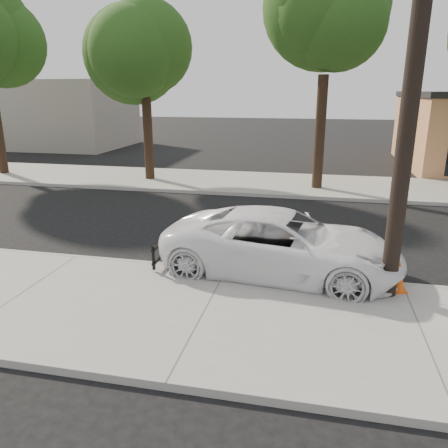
{
  "coord_description": "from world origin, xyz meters",
  "views": [
    {
      "loc": [
        1.99,
        -11.64,
        4.27
      ],
      "look_at": [
        -0.26,
        -1.23,
        1.0
      ],
      "focal_mm": 35.0,
      "sensor_mm": 36.0,
      "label": 1
    }
  ],
  "objects": [
    {
      "name": "tree_c",
      "position": [
        2.22,
        7.64,
        6.91
      ],
      "size": [
        4.96,
        4.8,
        9.55
      ],
      "color": "black",
      "rests_on": "far_sidewalk"
    },
    {
      "name": "police_cruiser",
      "position": [
        1.27,
        -1.8,
        0.78
      ],
      "size": [
        5.84,
        3.16,
        1.56
      ],
      "primitive_type": "imported",
      "rotation": [
        0.0,
        0.0,
        1.46
      ],
      "color": "white",
      "rests_on": "ground"
    },
    {
      "name": "traffic_cone",
      "position": [
        3.82,
        -2.5,
        0.48
      ],
      "size": [
        0.44,
        0.44,
        0.69
      ],
      "rotation": [
        0.0,
        0.0,
        0.3
      ],
      "color": "#DC500B",
      "rests_on": "near_sidewalk"
    },
    {
      "name": "far_sidewalk",
      "position": [
        0.0,
        8.5,
        0.07
      ],
      "size": [
        90.0,
        5.0,
        0.15
      ],
      "primitive_type": "cube",
      "color": "gray",
      "rests_on": "ground"
    },
    {
      "name": "tree_b",
      "position": [
        -5.81,
        8.06,
        6.15
      ],
      "size": [
        4.34,
        4.2,
        8.45
      ],
      "color": "black",
      "rests_on": "far_sidewalk"
    },
    {
      "name": "near_sidewalk",
      "position": [
        0.0,
        -4.3,
        0.07
      ],
      "size": [
        90.0,
        4.4,
        0.15
      ],
      "primitive_type": "cube",
      "color": "gray",
      "rests_on": "ground"
    },
    {
      "name": "ground",
      "position": [
        0.0,
        0.0,
        0.0
      ],
      "size": [
        120.0,
        120.0,
        0.0
      ],
      "primitive_type": "plane",
      "color": "black",
      "rests_on": "ground"
    },
    {
      "name": "utility_pole",
      "position": [
        3.6,
        -2.7,
        4.7
      ],
      "size": [
        1.4,
        0.34,
        9.0
      ],
      "color": "black",
      "rests_on": "near_sidewalk"
    },
    {
      "name": "curb_near",
      "position": [
        0.0,
        -2.1,
        0.07
      ],
      "size": [
        90.0,
        0.12,
        0.16
      ],
      "primitive_type": "cube",
      "color": "#9E9B93",
      "rests_on": "ground"
    },
    {
      "name": "building_far",
      "position": [
        -20.0,
        20.0,
        2.5
      ],
      "size": [
        14.0,
        8.0,
        5.0
      ],
      "primitive_type": "cube",
      "color": "gray",
      "rests_on": "ground"
    }
  ]
}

